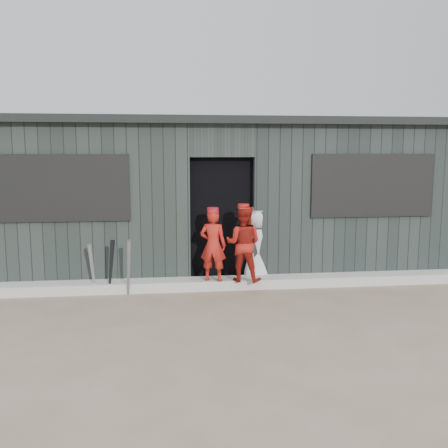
{
  "coord_description": "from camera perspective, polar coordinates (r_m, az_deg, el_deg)",
  "views": [
    {
      "loc": [
        -0.88,
        -5.6,
        2.08
      ],
      "look_at": [
        0.0,
        1.8,
        1.0
      ],
      "focal_mm": 40.0,
      "sensor_mm": 36.0,
      "label": 1
    }
  ],
  "objects": [
    {
      "name": "curb",
      "position": [
        7.74,
        -0.02,
        -6.78
      ],
      "size": [
        8.0,
        0.36,
        0.15
      ],
      "primitive_type": "cube",
      "color": "#ABABA6",
      "rests_on": "ground"
    },
    {
      "name": "player_red_left",
      "position": [
        7.48,
        -1.27,
        -2.44
      ],
      "size": [
        0.46,
        0.37,
        1.09
      ],
      "primitive_type": "imported",
      "rotation": [
        0.0,
        0.0,
        2.84
      ],
      "color": "#AD1D15",
      "rests_on": "curb"
    },
    {
      "name": "bat_right",
      "position": [
        7.49,
        -12.8,
        -4.82
      ],
      "size": [
        0.18,
        0.27,
        0.83
      ],
      "primitive_type": "cone",
      "rotation": [
        0.24,
        0.0,
        0.49
      ],
      "color": "black",
      "rests_on": "ground"
    },
    {
      "name": "bat_left",
      "position": [
        7.62,
        -14.81,
        -4.92
      ],
      "size": [
        0.12,
        0.22,
        0.76
      ],
      "primitive_type": "cone",
      "rotation": [
        0.19,
        0.0,
        -0.26
      ],
      "color": "gray",
      "rests_on": "ground"
    },
    {
      "name": "ground",
      "position": [
        6.04,
        2.05,
        -11.9
      ],
      "size": [
        80.0,
        80.0,
        0.0
      ],
      "primitive_type": "plane",
      "color": "#756351",
      "rests_on": "ground"
    },
    {
      "name": "dugout",
      "position": [
        9.18,
        -1.25,
        3.29
      ],
      "size": [
        8.3,
        3.3,
        2.62
      ],
      "color": "black",
      "rests_on": "ground"
    },
    {
      "name": "player_red_right",
      "position": [
        7.47,
        2.22,
        -2.25
      ],
      "size": [
        0.67,
        0.6,
        1.14
      ],
      "primitive_type": "imported",
      "rotation": [
        0.0,
        0.0,
        2.79
      ],
      "color": "maroon",
      "rests_on": "curb"
    },
    {
      "name": "bat_mid",
      "position": [
        7.36,
        -10.85,
        -4.92
      ],
      "size": [
        0.13,
        0.25,
        0.84
      ],
      "primitive_type": "cone",
      "rotation": [
        0.21,
        0.0,
        0.26
      ],
      "color": "gray",
      "rests_on": "ground"
    },
    {
      "name": "player_grey_back",
      "position": [
        7.99,
        3.74,
        -2.48
      ],
      "size": [
        0.63,
        0.45,
        1.19
      ],
      "primitive_type": "imported",
      "rotation": [
        0.0,
        0.0,
        3.27
      ],
      "color": "silver",
      "rests_on": "ground"
    }
  ]
}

